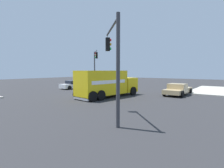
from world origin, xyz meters
name	(u,v)px	position (x,y,z in m)	size (l,w,h in m)	color
ground_plane	(101,96)	(0.00, 0.00, 0.00)	(100.00, 100.00, 0.00)	#2B2B2D
delivery_truck	(106,83)	(-1.12, 0.31, 1.52)	(3.76, 8.02, 2.93)	yellow
traffic_light_primary	(114,55)	(-7.07, 7.28, 3.85)	(3.29, 3.33, 5.82)	#38383D
traffic_light_secondary	(95,64)	(6.85, -6.85, 4.10)	(3.36, 3.22, 6.22)	#38383D
pickup_tan	(178,89)	(-7.08, -5.94, 0.73)	(2.38, 5.26, 1.38)	tan
sedan_white	(74,85)	(8.84, -3.78, 0.63)	(2.31, 4.43, 1.31)	white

